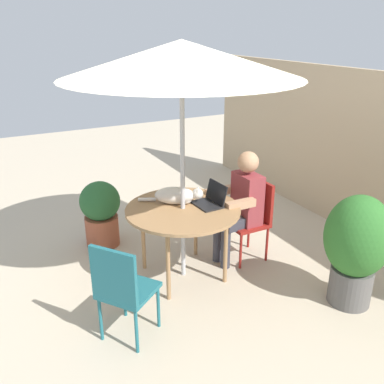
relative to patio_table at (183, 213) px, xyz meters
The scene contains 11 objects.
ground_plane 0.69m from the patio_table, ahead, with size 14.00×14.00×0.00m, color #BCAD93.
fence_back 2.34m from the patio_table, 90.00° to the left, with size 5.86×0.08×1.95m, color tan.
patio_table is the anchor object (origin of this frame).
patio_umbrella 1.44m from the patio_table, ahead, with size 2.12×2.12×2.29m.
chair_occupied 0.86m from the patio_table, 90.00° to the left, with size 0.40×0.40×0.88m.
chair_empty 1.08m from the patio_table, 53.21° to the right, with size 0.56×0.56×0.88m.
person_seated 0.68m from the patio_table, 90.00° to the left, with size 0.48×0.48×1.22m.
laptop 0.32m from the patio_table, 80.76° to the left, with size 0.31×0.27×0.21m.
cat 0.19m from the patio_table, behind, with size 0.41×0.57×0.17m.
potted_plant_near_fence 1.61m from the patio_table, 45.81° to the left, with size 0.58×0.58×1.06m.
potted_plant_by_chair 1.19m from the patio_table, 152.12° to the right, with size 0.46×0.46×0.78m.
Camera 1 is at (3.34, -1.66, 2.40)m, focal length 39.33 mm.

